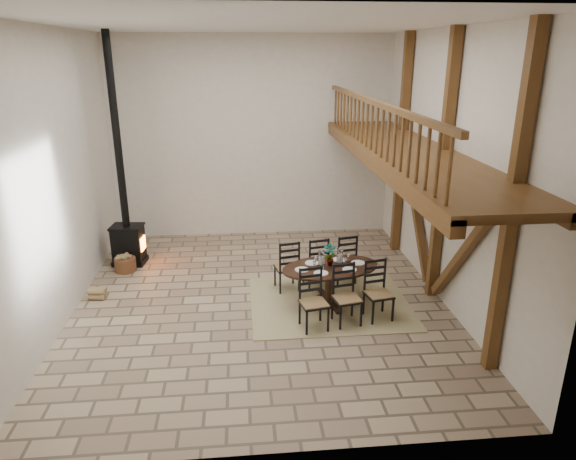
{
  "coord_description": "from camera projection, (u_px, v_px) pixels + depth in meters",
  "views": [
    {
      "loc": [
        -0.33,
        -8.94,
        4.58
      ],
      "look_at": [
        0.56,
        0.4,
        1.31
      ],
      "focal_mm": 32.0,
      "sensor_mm": 36.0,
      "label": 1
    }
  ],
  "objects": [
    {
      "name": "wood_stove",
      "position": [
        126.0,
        217.0,
        11.36
      ],
      "size": [
        0.76,
        0.61,
        5.0
      ],
      "rotation": [
        0.0,
        0.0,
        -0.12
      ],
      "color": "black",
      "rests_on": "ground"
    },
    {
      "name": "log_stack",
      "position": [
        98.0,
        293.0,
        10.01
      ],
      "size": [
        0.35,
        0.26,
        0.22
      ],
      "rotation": [
        0.0,
        0.0,
        -0.13
      ],
      "color": "#9E8058",
      "rests_on": "ground"
    },
    {
      "name": "room_shell",
      "position": [
        326.0,
        145.0,
        9.05
      ],
      "size": [
        7.02,
        8.02,
        5.01
      ],
      "color": "silver",
      "rests_on": "ground"
    },
    {
      "name": "ground",
      "position": [
        261.0,
        301.0,
        9.94
      ],
      "size": [
        8.0,
        8.0,
        0.0
      ],
      "primitive_type": "plane",
      "color": "tan",
      "rests_on": "ground"
    },
    {
      "name": "dining_table",
      "position": [
        330.0,
        284.0,
        9.73
      ],
      "size": [
        2.05,
        2.35,
        1.19
      ],
      "rotation": [
        0.0,
        0.0,
        0.2
      ],
      "color": "black",
      "rests_on": "ground"
    },
    {
      "name": "log_basket",
      "position": [
        125.0,
        264.0,
        11.26
      ],
      "size": [
        0.46,
        0.46,
        0.38
      ],
      "rotation": [
        0.0,
        0.0,
        0.15
      ],
      "color": "brown",
      "rests_on": "ground"
    },
    {
      "name": "rug",
      "position": [
        329.0,
        303.0,
        9.86
      ],
      "size": [
        3.0,
        2.5,
        0.02
      ],
      "primitive_type": "cube",
      "color": "tan",
      "rests_on": "ground"
    }
  ]
}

